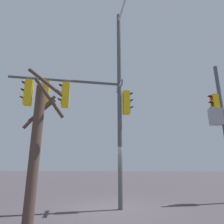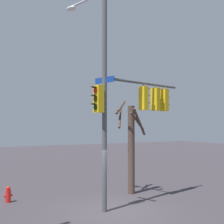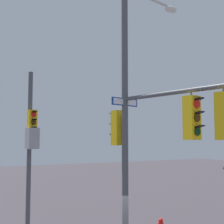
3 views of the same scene
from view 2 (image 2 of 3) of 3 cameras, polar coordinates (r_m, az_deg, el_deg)
name	(u,v)px [view 2 (image 2 of 3)]	position (r m, az deg, el deg)	size (l,w,h in m)	color
ground_plane	(114,211)	(13.41, 0.31, -17.52)	(80.00, 80.00, 0.00)	#3C363C
main_signal_pole_assembly	(125,90)	(14.00, 2.34, 3.95)	(5.60, 3.13, 9.44)	#4C4F54
bare_tree_behind_pole	(131,145)	(16.25, 3.45, -5.99)	(1.59, 1.60, 4.81)	#4B3930
fire_hydrant_fallback	(8,195)	(15.49, -18.28, -14.02)	(0.38, 0.24, 0.73)	red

